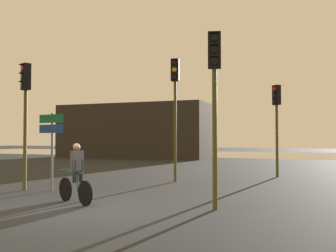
% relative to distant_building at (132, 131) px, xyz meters
% --- Properties ---
extents(ground_plane, '(120.00, 120.00, 0.00)m').
position_rel_distant_building_xyz_m(ground_plane, '(9.85, -22.70, -2.40)').
color(ground_plane, black).
extents(water_strip, '(80.00, 16.00, 0.01)m').
position_rel_distant_building_xyz_m(water_strip, '(9.85, 10.00, -2.40)').
color(water_strip, gray).
rests_on(water_strip, ground).
extents(distant_building, '(13.82, 4.00, 4.80)m').
position_rel_distant_building_xyz_m(distant_building, '(0.00, 0.00, 0.00)').
color(distant_building, '#2D2823').
rests_on(distant_building, ground).
extents(traffic_light_near_left, '(0.39, 0.41, 4.29)m').
position_rel_distant_building_xyz_m(traffic_light_near_left, '(6.22, -20.42, 0.59)').
color(traffic_light_near_left, '#4C4719').
rests_on(traffic_light_near_left, ground).
extents(traffic_light_far_right, '(0.41, 0.42, 4.16)m').
position_rel_distant_building_xyz_m(traffic_light_far_right, '(13.77, -12.89, 0.50)').
color(traffic_light_far_right, '#4C4719').
rests_on(traffic_light_far_right, ground).
extents(traffic_light_center, '(0.35, 0.36, 4.97)m').
position_rel_distant_building_xyz_m(traffic_light_center, '(10.11, -16.29, 1.02)').
color(traffic_light_center, '#4C4719').
rests_on(traffic_light_center, ground).
extents(traffic_light_near_right, '(0.37, 0.39, 4.40)m').
position_rel_distant_building_xyz_m(traffic_light_near_right, '(13.03, -21.41, 0.66)').
color(traffic_light_near_right, '#4C4719').
rests_on(traffic_light_near_right, ground).
extents(direction_sign_post, '(1.09, 0.20, 2.60)m').
position_rel_distant_building_xyz_m(direction_sign_post, '(7.14, -20.20, -0.61)').
color(direction_sign_post, slate).
rests_on(direction_sign_post, ground).
extents(cyclist, '(1.56, 0.80, 1.62)m').
position_rel_distant_building_xyz_m(cyclist, '(9.35, -21.94, -1.58)').
color(cyclist, black).
rests_on(cyclist, ground).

